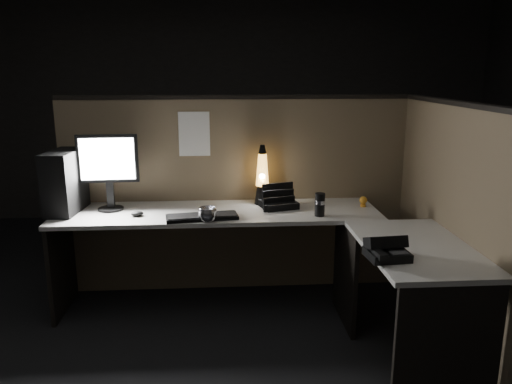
{
  "coord_description": "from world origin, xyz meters",
  "views": [
    {
      "loc": [
        -0.11,
        -2.85,
        1.72
      ],
      "look_at": [
        0.11,
        0.35,
        0.93
      ],
      "focal_mm": 35.0,
      "sensor_mm": 36.0,
      "label": 1
    }
  ],
  "objects": [
    {
      "name": "monitor",
      "position": [
        -0.92,
        0.69,
        1.06
      ],
      "size": [
        0.42,
        0.18,
        0.54
      ],
      "rotation": [
        0.0,
        0.0,
        0.05
      ],
      "color": "black",
      "rests_on": "desk"
    },
    {
      "name": "room_shell",
      "position": [
        0.0,
        0.0,
        1.62
      ],
      "size": [
        6.0,
        6.0,
        6.0
      ],
      "color": "silver",
      "rests_on": "ground"
    },
    {
      "name": "partition_back",
      "position": [
        0.0,
        0.93,
        0.75
      ],
      "size": [
        2.66,
        0.06,
        1.5
      ],
      "primitive_type": "cube",
      "color": "brown",
      "rests_on": "ground"
    },
    {
      "name": "clip_lamp",
      "position": [
        0.18,
        0.81,
        0.87
      ],
      "size": [
        0.05,
        0.19,
        0.24
      ],
      "color": "silver",
      "rests_on": "desk"
    },
    {
      "name": "partition_right",
      "position": [
        1.33,
        0.1,
        0.75
      ],
      "size": [
        0.06,
        1.66,
        1.5
      ],
      "primitive_type": "cube",
      "color": "brown",
      "rests_on": "ground"
    },
    {
      "name": "figurine",
      "position": [
        0.92,
        0.64,
        0.78
      ],
      "size": [
        0.06,
        0.06,
        0.06
      ],
      "primitive_type": "sphere",
      "color": "#FDA228",
      "rests_on": "desk"
    },
    {
      "name": "pc_tower",
      "position": [
        -1.22,
        0.66,
        0.95
      ],
      "size": [
        0.22,
        0.43,
        0.44
      ],
      "primitive_type": "cube",
      "rotation": [
        0.0,
        0.0,
        -0.09
      ],
      "color": "black",
      "rests_on": "desk"
    },
    {
      "name": "steel_mug",
      "position": [
        -0.22,
        0.34,
        0.78
      ],
      "size": [
        0.15,
        0.15,
        0.1
      ],
      "primitive_type": "imported",
      "rotation": [
        0.0,
        0.0,
        -0.25
      ],
      "color": "silver",
      "rests_on": "desk"
    },
    {
      "name": "desk",
      "position": [
        0.18,
        0.25,
        0.58
      ],
      "size": [
        2.6,
        1.6,
        0.73
      ],
      "color": "beige",
      "rests_on": "ground"
    },
    {
      "name": "desk_phone",
      "position": [
        0.76,
        -0.38,
        0.78
      ],
      "size": [
        0.23,
        0.24,
        0.13
      ],
      "rotation": [
        0.0,
        0.0,
        0.09
      ],
      "color": "black",
      "rests_on": "desk"
    },
    {
      "name": "travel_mug",
      "position": [
        0.55,
        0.43,
        0.81
      ],
      "size": [
        0.07,
        0.07,
        0.16
      ],
      "primitive_type": "cylinder",
      "color": "black",
      "rests_on": "desk"
    },
    {
      "name": "floor",
      "position": [
        0.0,
        0.0,
        0.0
      ],
      "size": [
        6.0,
        6.0,
        0.0
      ],
      "primitive_type": "plane",
      "color": "black",
      "rests_on": "ground"
    },
    {
      "name": "lava_lamp",
      "position": [
        0.18,
        0.77,
        0.92
      ],
      "size": [
        0.12,
        0.12,
        0.45
      ],
      "color": "black",
      "rests_on": "desk"
    },
    {
      "name": "pinned_paper",
      "position": [
        -0.32,
        0.9,
        1.25
      ],
      "size": [
        0.23,
        0.0,
        0.33
      ],
      "primitive_type": "cube",
      "color": "white",
      "rests_on": "partition_back"
    },
    {
      "name": "organizer",
      "position": [
        0.29,
        0.67,
        0.77
      ],
      "size": [
        0.29,
        0.27,
        0.19
      ],
      "rotation": [
        0.0,
        0.0,
        0.28
      ],
      "color": "black",
      "rests_on": "desk"
    },
    {
      "name": "mouse",
      "position": [
        -0.7,
        0.5,
        0.75
      ],
      "size": [
        0.1,
        0.09,
        0.03
      ],
      "primitive_type": "ellipsoid",
      "rotation": [
        0.0,
        0.0,
        0.35
      ],
      "color": "black",
      "rests_on": "desk"
    },
    {
      "name": "keyboard",
      "position": [
        -0.26,
        0.41,
        0.74
      ],
      "size": [
        0.5,
        0.22,
        0.02
      ],
      "primitive_type": "cube",
      "rotation": [
        0.0,
        0.0,
        0.14
      ],
      "color": "black",
      "rests_on": "desk"
    }
  ]
}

